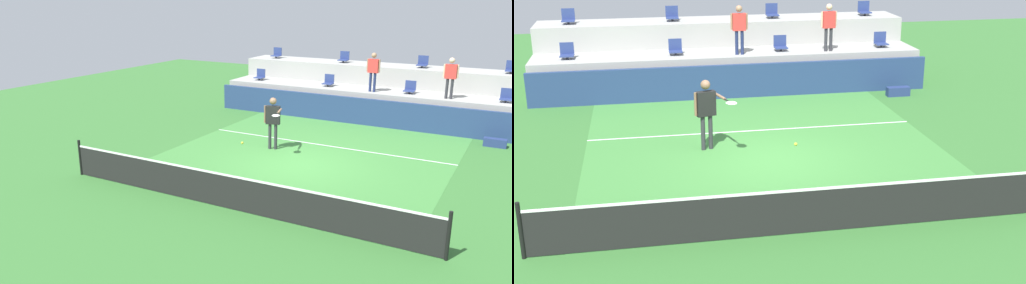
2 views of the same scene
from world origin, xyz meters
TOP-DOWN VIEW (x-y plane):
  - ground_plane at (0.00, 0.00)m, footprint 40.00×40.00m
  - court_inner_paint at (0.00, 1.00)m, footprint 9.00×10.00m
  - court_service_line at (0.00, 2.40)m, footprint 9.00×0.06m
  - tennis_net at (0.00, -4.00)m, footprint 10.48×0.08m
  - sponsor_backboard at (0.00, 6.00)m, footprint 13.00×0.16m
  - seating_tier_lower at (0.00, 7.30)m, footprint 13.00×1.80m
  - seating_tier_upper at (0.00, 9.10)m, footprint 13.00×1.80m
  - stadium_chair_lower_far_left at (-5.30, 7.23)m, footprint 0.44×0.40m
  - stadium_chair_lower_left at (-1.81, 7.23)m, footprint 0.44×0.40m
  - stadium_chair_lower_right at (1.76, 7.23)m, footprint 0.44×0.40m
  - stadium_chair_lower_far_right at (5.37, 7.23)m, footprint 0.44×0.40m
  - stadium_chair_upper_far_left at (-5.33, 9.03)m, footprint 0.44×0.40m
  - stadium_chair_upper_left at (-1.78, 9.03)m, footprint 0.44×0.40m
  - stadium_chair_upper_right at (1.82, 9.03)m, footprint 0.44×0.40m
  - stadium_chair_upper_far_right at (5.33, 9.03)m, footprint 0.44×0.40m
  - tennis_player at (-1.41, 1.10)m, footprint 1.01×1.18m
  - spectator_leaning_on_rail at (0.29, 6.85)m, footprint 0.58×0.23m
  - spectator_in_grey at (3.35, 6.85)m, footprint 0.57×0.23m
  - tennis_ball at (-0.11, -3.13)m, footprint 0.07×0.07m
  - equipment_bag at (5.31, 5.20)m, footprint 0.76×0.28m

SIDE VIEW (x-z plane):
  - ground_plane at x=0.00m, z-range 0.00..0.00m
  - court_inner_paint at x=0.00m, z-range 0.00..0.01m
  - court_service_line at x=0.00m, z-range 0.01..0.01m
  - equipment_bag at x=5.31m, z-range 0.00..0.30m
  - tennis_net at x=0.00m, z-range -0.04..1.03m
  - sponsor_backboard at x=0.00m, z-range 0.00..1.10m
  - seating_tier_lower at x=0.00m, z-range 0.00..1.25m
  - seating_tier_upper at x=0.00m, z-range 0.00..2.10m
  - tennis_player at x=-1.41m, z-range 0.22..2.04m
  - stadium_chair_lower_far_left at x=-5.30m, z-range 1.20..1.72m
  - stadium_chair_lower_left at x=-1.81m, z-range 1.20..1.72m
  - stadium_chair_lower_right at x=1.76m, z-range 1.20..1.72m
  - stadium_chair_lower_far_right at x=5.37m, z-range 1.20..1.72m
  - tennis_ball at x=-0.11m, z-range 1.46..1.53m
  - spectator_in_grey at x=3.35m, z-range 1.40..3.01m
  - spectator_leaning_on_rail at x=0.29m, z-range 1.41..3.04m
  - stadium_chair_upper_far_left at x=-5.33m, z-range 2.05..2.57m
  - stadium_chair_upper_left at x=-1.78m, z-range 2.05..2.57m
  - stadium_chair_upper_right at x=1.82m, z-range 2.05..2.57m
  - stadium_chair_upper_far_right at x=5.33m, z-range 2.05..2.57m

